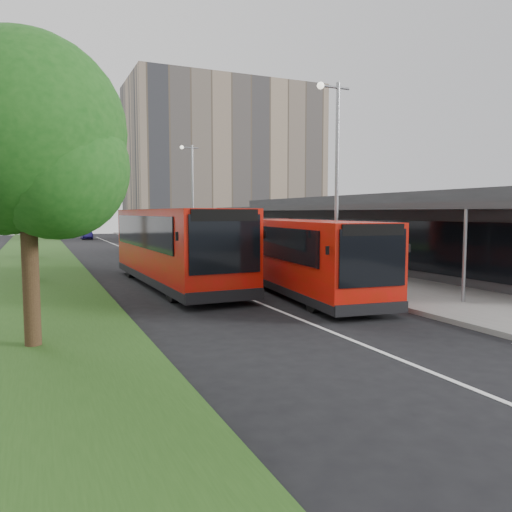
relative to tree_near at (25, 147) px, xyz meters
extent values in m
plane|color=black|center=(7.01, 2.95, -4.49)|extent=(120.00, 120.00, 0.00)
cube|color=slate|center=(13.01, 22.95, -4.41)|extent=(5.00, 80.00, 0.15)
cube|color=#254A17|center=(0.01, 22.95, -4.44)|extent=(5.00, 80.00, 0.10)
cube|color=silver|center=(7.01, 17.95, -4.48)|extent=(0.12, 70.00, 0.01)
cube|color=silver|center=(10.31, 0.95, -4.48)|extent=(0.12, 2.00, 0.01)
cube|color=silver|center=(10.31, 6.95, -4.48)|extent=(0.12, 2.00, 0.01)
cube|color=silver|center=(10.31, 12.95, -4.48)|extent=(0.12, 2.00, 0.01)
cube|color=silver|center=(10.31, 18.95, -4.48)|extent=(0.12, 2.00, 0.01)
cube|color=silver|center=(10.31, 24.95, -4.48)|extent=(0.12, 2.00, 0.01)
cube|color=silver|center=(10.31, 30.95, -4.48)|extent=(0.12, 2.00, 0.01)
cube|color=silver|center=(10.31, 36.95, -4.48)|extent=(0.12, 2.00, 0.01)
cube|color=silver|center=(10.31, 42.95, -4.48)|extent=(0.12, 2.00, 0.01)
cube|color=silver|center=(10.31, 48.95, -4.48)|extent=(0.12, 2.00, 0.01)
cube|color=gray|center=(21.01, 44.95, 4.51)|extent=(22.00, 12.00, 18.00)
cube|color=#29292C|center=(18.01, 10.95, -2.49)|extent=(5.00, 26.00, 4.00)
cube|color=black|center=(15.49, 10.95, -2.89)|extent=(0.06, 24.00, 2.20)
cube|color=#29292C|center=(14.21, 10.95, -1.19)|extent=(2.80, 26.00, 0.25)
cylinder|color=gray|center=(12.91, -0.05, -2.84)|extent=(0.12, 0.12, 3.30)
cylinder|color=gray|center=(12.91, 21.95, -2.84)|extent=(0.12, 0.12, 3.30)
cylinder|color=#352115|center=(0.01, -0.05, -2.79)|extent=(0.36, 0.36, 3.40)
sphere|color=#174D14|center=(0.01, -0.05, 0.30)|extent=(4.33, 4.33, 4.33)
sphere|color=#174D14|center=(0.61, -0.45, -0.47)|extent=(3.09, 3.09, 3.09)
sphere|color=#174D14|center=(-0.49, 0.45, -0.24)|extent=(3.40, 3.40, 3.40)
cylinder|color=#352115|center=(0.01, 11.95, -2.35)|extent=(0.36, 0.36, 4.27)
sphere|color=#174D14|center=(0.01, 11.95, 1.53)|extent=(5.44, 5.44, 5.44)
sphere|color=#174D14|center=(0.61, 11.55, 0.56)|extent=(3.88, 3.88, 3.88)
sphere|color=#174D14|center=(-0.49, 12.45, 0.85)|extent=(4.27, 4.27, 4.27)
cylinder|color=#352115|center=(0.01, 23.95, -2.46)|extent=(0.36, 0.36, 4.05)
sphere|color=#174D14|center=(0.01, 23.95, 1.22)|extent=(5.16, 5.16, 5.16)
sphere|color=#174D14|center=(0.61, 23.55, 0.30)|extent=(3.68, 3.68, 3.68)
sphere|color=#174D14|center=(-0.49, 24.45, 0.58)|extent=(4.05, 4.05, 4.05)
cylinder|color=gray|center=(11.21, 4.95, -0.34)|extent=(0.16, 0.16, 8.00)
cylinder|color=gray|center=(11.01, 4.95, 3.46)|extent=(1.40, 0.10, 0.10)
sphere|color=silver|center=(10.41, 4.95, 3.46)|extent=(0.28, 0.28, 0.28)
cylinder|color=gray|center=(11.21, 24.95, -0.34)|extent=(0.16, 0.16, 8.00)
cylinder|color=gray|center=(11.01, 24.95, 3.46)|extent=(1.40, 0.10, 0.10)
sphere|color=silver|center=(10.41, 24.95, 3.46)|extent=(0.28, 0.28, 0.28)
cube|color=red|center=(9.19, 4.03, -2.94)|extent=(3.30, 9.89, 2.45)
cube|color=black|center=(9.19, 4.03, -4.14)|extent=(3.32, 9.91, 0.28)
cube|color=black|center=(8.69, -0.82, -2.68)|extent=(2.07, 0.26, 1.62)
cube|color=black|center=(9.70, 8.87, -2.55)|extent=(2.03, 0.26, 1.20)
cube|color=black|center=(8.05, 4.42, -2.50)|extent=(0.91, 8.28, 1.11)
cube|color=black|center=(10.39, 4.18, -2.50)|extent=(0.91, 8.28, 1.11)
cube|color=black|center=(8.69, -0.83, -4.12)|extent=(2.31, 0.32, 0.32)
cube|color=black|center=(8.69, -0.83, -1.90)|extent=(1.93, 0.24, 0.32)
cube|color=black|center=(7.42, -0.48, -2.45)|extent=(0.09, 0.09, 0.23)
cube|color=black|center=(10.00, -0.75, -2.45)|extent=(0.09, 0.09, 0.23)
cylinder|color=black|center=(7.90, 1.00, -4.07)|extent=(0.36, 0.86, 0.83)
cylinder|color=black|center=(9.83, 0.80, -4.07)|extent=(0.36, 0.86, 0.83)
cylinder|color=black|center=(8.55, 7.25, -4.07)|extent=(0.36, 0.86, 0.83)
cylinder|color=black|center=(10.48, 7.05, -4.07)|extent=(0.36, 0.86, 0.83)
cube|color=red|center=(5.43, 8.14, -2.70)|extent=(2.94, 11.24, 2.82)
cube|color=black|center=(5.43, 8.14, -4.08)|extent=(2.96, 11.26, 0.32)
cube|color=black|center=(5.57, 2.53, -2.41)|extent=(2.40, 0.11, 1.86)
cube|color=black|center=(5.29, 13.75, -2.25)|extent=(2.34, 0.11, 1.38)
cube|color=black|center=(4.07, 8.42, -2.20)|extent=(0.28, 9.58, 1.28)
cube|color=black|center=(6.77, 8.49, -2.20)|extent=(0.28, 9.58, 1.28)
cube|color=black|center=(5.57, 2.52, -4.06)|extent=(2.66, 0.15, 0.37)
cube|color=black|center=(5.57, 2.52, -1.50)|extent=(2.24, 0.09, 0.37)
cube|color=black|center=(4.07, 2.72, -2.14)|extent=(0.08, 0.08, 0.27)
cube|color=black|center=(7.05, 2.80, -2.14)|extent=(0.08, 0.08, 0.27)
cylinder|color=black|center=(4.40, 4.49, -4.01)|extent=(0.34, 0.97, 0.96)
cylinder|color=black|center=(6.64, 4.54, -4.01)|extent=(0.34, 0.97, 0.96)
cylinder|color=black|center=(4.22, 11.73, -4.01)|extent=(0.34, 0.97, 0.96)
cylinder|color=black|center=(6.46, 11.78, -4.01)|extent=(0.34, 0.97, 0.96)
cylinder|color=#352315|center=(11.97, 14.05, -3.85)|extent=(0.71, 0.71, 0.98)
cylinder|color=#D8D10B|center=(11.84, 21.50, -3.81)|extent=(0.19, 0.19, 1.06)
imported|color=#550C13|center=(9.37, 40.50, -3.80)|extent=(1.72, 4.08, 1.38)
imported|color=navy|center=(5.45, 48.35, -3.94)|extent=(1.18, 3.34, 1.10)
camera|label=1|loc=(0.16, -12.10, -1.42)|focal=35.00mm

